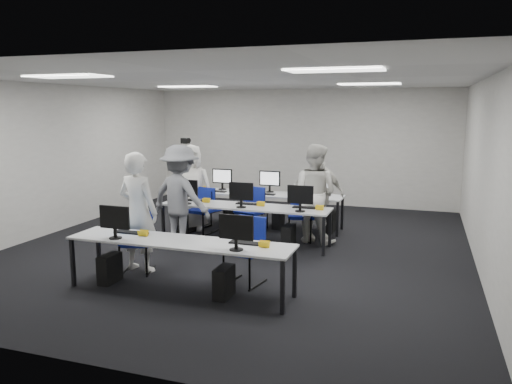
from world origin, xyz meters
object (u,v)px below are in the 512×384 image
(chair_7, at_px, (314,225))
(chair_0, at_px, (138,253))
(chair_5, at_px, (211,216))
(chair_4, at_px, (301,225))
(chair_2, at_px, (201,219))
(student_1, at_px, (314,193))
(chair_1, at_px, (245,263))
(student_2, at_px, (192,187))
(chair_6, at_px, (256,219))
(photographer, at_px, (180,197))
(chair_3, at_px, (250,221))
(desk_front, at_px, (180,244))
(desk_mid, at_px, (245,208))
(student_0, at_px, (138,212))
(student_3, at_px, (317,194))

(chair_7, bearing_deg, chair_0, -138.95)
(chair_5, bearing_deg, chair_4, 10.89)
(chair_2, relative_size, student_1, 0.49)
(chair_1, xyz_separation_m, student_2, (-2.18, 2.73, 0.59))
(chair_6, bearing_deg, photographer, -123.03)
(chair_3, relative_size, chair_6, 1.14)
(desk_front, relative_size, photographer, 1.71)
(chair_0, height_order, chair_1, chair_1)
(chair_3, height_order, chair_4, chair_3)
(student_1, xyz_separation_m, student_2, (-2.63, 0.16, -0.04))
(desk_mid, xyz_separation_m, chair_2, (-1.11, 0.48, -0.39))
(desk_mid, bearing_deg, chair_7, 37.19)
(chair_4, distance_m, chair_6, 1.09)
(chair_5, height_order, student_0, student_0)
(chair_2, relative_size, student_2, 0.51)
(chair_2, xyz_separation_m, student_2, (-0.33, 0.25, 0.60))
(chair_5, distance_m, student_3, 2.34)
(chair_0, bearing_deg, student_3, 35.70)
(desk_front, xyz_separation_m, chair_6, (-0.10, 3.54, -0.41))
(chair_2, distance_m, student_1, 2.39)
(student_1, bearing_deg, student_0, 63.94)
(chair_3, xyz_separation_m, student_3, (1.30, 0.18, 0.58))
(chair_0, distance_m, student_0, 0.65)
(desk_mid, height_order, chair_5, chair_5)
(chair_2, relative_size, chair_3, 0.94)
(chair_0, relative_size, photographer, 0.49)
(chair_2, distance_m, chair_4, 2.04)
(desk_front, relative_size, chair_3, 3.30)
(chair_0, relative_size, chair_7, 1.13)
(chair_1, bearing_deg, chair_4, 96.41)
(desk_front, xyz_separation_m, chair_0, (-1.03, 0.56, -0.39))
(photographer, bearing_deg, chair_5, -75.85)
(student_0, xyz_separation_m, student_1, (2.21, 2.54, -0.00))
(chair_2, relative_size, student_3, 0.52)
(student_2, bearing_deg, chair_1, -67.44)
(student_1, height_order, student_2, student_1)
(desk_front, bearing_deg, student_2, 113.36)
(chair_3, xyz_separation_m, chair_4, (1.02, 0.06, -0.02))
(desk_front, relative_size, chair_0, 3.48)
(chair_0, xyz_separation_m, student_3, (2.23, 2.78, 0.60))
(chair_6, bearing_deg, chair_3, -91.16)
(chair_1, bearing_deg, desk_front, -130.57)
(chair_1, distance_m, photographer, 2.33)
(desk_front, xyz_separation_m, chair_2, (-1.11, 3.08, -0.39))
(desk_mid, xyz_separation_m, chair_3, (-0.10, 0.55, -0.37))
(student_2, bearing_deg, chair_7, -13.02)
(student_1, bearing_deg, chair_2, 17.13)
(chair_4, height_order, student_0, student_0)
(chair_4, distance_m, student_0, 3.31)
(chair_3, bearing_deg, student_2, -174.94)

